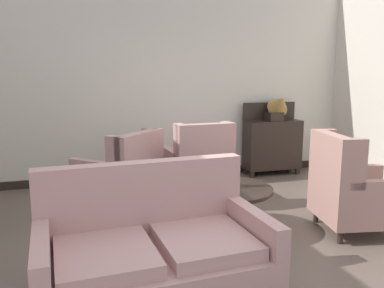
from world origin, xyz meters
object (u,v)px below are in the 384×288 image
(porcelain_vase, at_px, (228,174))
(armchair_near_window, at_px, (198,168))
(armchair_foreground_right, at_px, (123,176))
(coffee_table, at_px, (227,195))
(armchair_near_sideboard, at_px, (352,191))
(sideboard, at_px, (272,143))
(gramophone, at_px, (279,106))
(settee, at_px, (154,250))

(porcelain_vase, xyz_separation_m, armchair_near_window, (-0.02, 0.99, -0.16))
(armchair_near_window, height_order, armchair_foreground_right, armchair_near_window)
(coffee_table, xyz_separation_m, armchair_near_sideboard, (1.25, -0.38, 0.04))
(coffee_table, distance_m, sideboard, 2.63)
(armchair_near_sideboard, distance_m, sideboard, 2.48)
(coffee_table, bearing_deg, armchair_near_window, 89.99)
(armchair_near_sideboard, xyz_separation_m, gramophone, (0.41, 2.36, 0.70))
(armchair_foreground_right, distance_m, gramophone, 2.91)
(settee, bearing_deg, gramophone, 45.55)
(settee, relative_size, armchair_near_window, 1.58)
(porcelain_vase, height_order, sideboard, sideboard)
(armchair_near_window, bearing_deg, armchair_near_sideboard, 128.94)
(armchair_foreground_right, bearing_deg, armchair_near_sideboard, 102.13)
(armchair_near_window, relative_size, sideboard, 0.90)
(settee, xyz_separation_m, armchair_foreground_right, (0.03, 2.05, 0.03))
(armchair_near_sideboard, relative_size, gramophone, 2.04)
(porcelain_vase, bearing_deg, armchair_near_window, 91.09)
(settee, height_order, armchair_near_sideboard, armchair_near_sideboard)
(armchair_near_window, height_order, sideboard, sideboard)
(armchair_foreground_right, distance_m, sideboard, 2.81)
(armchair_near_window, bearing_deg, armchair_foreground_right, -0.27)
(coffee_table, xyz_separation_m, porcelain_vase, (0.02, 0.02, 0.21))
(armchair_near_window, distance_m, gramophone, 2.04)
(armchair_near_sideboard, bearing_deg, gramophone, 0.37)
(porcelain_vase, xyz_separation_m, sideboard, (1.59, 2.05, -0.09))
(armchair_near_window, relative_size, armchair_foreground_right, 0.93)
(coffee_table, height_order, armchair_near_window, armchair_near_window)
(gramophone, bearing_deg, porcelain_vase, -129.97)
(porcelain_vase, xyz_separation_m, gramophone, (1.64, 1.96, 0.53))
(coffee_table, distance_m, armchair_foreground_right, 1.37)
(coffee_table, relative_size, sideboard, 0.81)
(armchair_near_window, relative_size, gramophone, 2.06)
(settee, height_order, armchair_foreground_right, settee)
(porcelain_vase, height_order, armchair_near_sideboard, armchair_near_sideboard)
(sideboard, xyz_separation_m, gramophone, (0.05, -0.09, 0.63))
(settee, bearing_deg, coffee_table, 43.88)
(porcelain_vase, xyz_separation_m, settee, (-1.02, -1.11, -0.21))
(armchair_near_sideboard, height_order, armchair_foreground_right, armchair_near_sideboard)
(settee, xyz_separation_m, gramophone, (2.66, 3.06, 0.75))
(coffee_table, distance_m, settee, 1.47)
(coffee_table, height_order, porcelain_vase, porcelain_vase)
(gramophone, bearing_deg, armchair_near_sideboard, -99.91)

